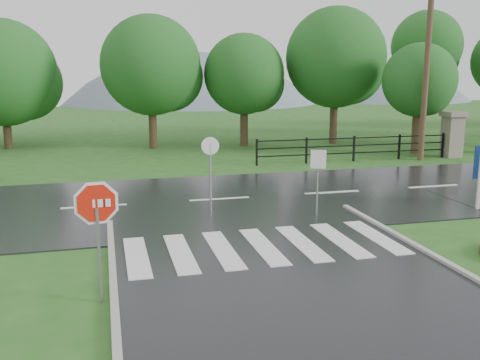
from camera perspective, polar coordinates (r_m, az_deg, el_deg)
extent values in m
plane|color=#27591D|center=(8.72, 12.47, -17.52)|extent=(120.00, 120.00, 0.00)
cube|color=black|center=(17.63, -2.20, -2.19)|extent=(90.00, 8.00, 0.04)
cube|color=silver|center=(12.47, -10.96, -8.02)|extent=(0.50, 2.80, 0.02)
cube|color=silver|center=(12.56, -6.36, -7.73)|extent=(0.50, 2.80, 0.02)
cube|color=silver|center=(12.72, -1.86, -7.40)|extent=(0.50, 2.80, 0.02)
cube|color=silver|center=(12.96, 2.49, -7.04)|extent=(0.50, 2.80, 0.02)
cube|color=silver|center=(13.27, 6.66, -6.66)|extent=(0.50, 2.80, 0.02)
cube|color=silver|center=(13.65, 10.61, -6.27)|extent=(0.50, 2.80, 0.02)
cube|color=silver|center=(14.09, 14.32, -5.87)|extent=(0.50, 2.80, 0.02)
cube|color=gray|center=(28.33, 21.68, 4.30)|extent=(0.80, 0.80, 2.00)
cube|color=#6B6659|center=(28.22, 21.85, 6.56)|extent=(1.00, 1.00, 0.24)
cube|color=black|center=(25.70, 12.03, 2.85)|extent=(9.50, 0.05, 0.05)
cube|color=black|center=(25.65, 12.06, 3.62)|extent=(9.50, 0.05, 0.05)
cube|color=black|center=(25.60, 12.10, 4.40)|extent=(9.50, 0.05, 0.05)
cube|color=black|center=(23.95, 1.79, 2.96)|extent=(0.08, 0.08, 1.20)
cube|color=black|center=(28.09, 20.79, 3.49)|extent=(0.08, 0.08, 1.20)
sphere|color=slate|center=(75.79, -4.95, -4.89)|extent=(48.00, 48.00, 48.00)
sphere|color=slate|center=(83.72, 14.25, -0.57)|extent=(36.00, 36.00, 36.00)
cube|color=#939399|center=(10.13, -14.78, -7.84)|extent=(0.05, 0.05, 1.80)
cylinder|color=white|center=(9.86, -15.07, -2.39)|extent=(1.08, 0.12, 1.08)
cylinder|color=red|center=(9.85, -15.07, -2.41)|extent=(0.94, 0.12, 0.94)
cube|color=silver|center=(17.75, 24.22, -0.03)|extent=(0.11, 0.11, 1.87)
cube|color=#939399|center=(15.57, 8.25, -0.63)|extent=(0.04, 0.04, 1.86)
cube|color=white|center=(15.41, 8.36, 2.20)|extent=(0.42, 0.17, 0.54)
cylinder|color=#939399|center=(16.03, -3.17, 0.28)|extent=(0.06, 0.06, 2.12)
cylinder|color=white|center=(15.85, -3.20, 3.66)|extent=(0.53, 0.06, 0.53)
cylinder|color=#473523|center=(26.59, 19.24, 10.64)|extent=(0.27, 0.27, 8.09)
cylinder|color=#3D2B1C|center=(28.91, 18.32, 5.77)|extent=(0.44, 0.44, 3.11)
sphere|color=#1A541C|center=(28.79, 18.60, 10.08)|extent=(3.71, 3.71, 3.71)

